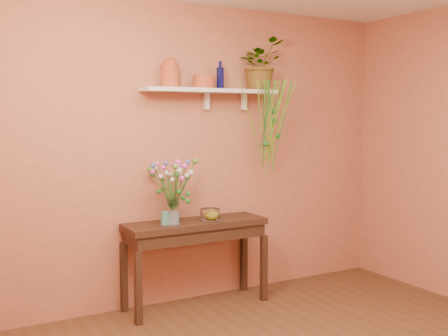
% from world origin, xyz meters
% --- Properties ---
extents(room, '(4.04, 4.04, 2.70)m').
position_xyz_m(room, '(0.00, 0.00, 1.35)').
color(room, brown).
rests_on(room, ground).
extents(sideboard, '(1.27, 0.41, 0.77)m').
position_xyz_m(sideboard, '(-0.16, 1.78, 0.66)').
color(sideboard, '#3A2617').
rests_on(sideboard, ground).
extents(wall_shelf, '(1.30, 0.24, 0.19)m').
position_xyz_m(wall_shelf, '(0.06, 1.87, 1.92)').
color(wall_shelf, white).
rests_on(wall_shelf, room).
extents(terracotta_jug, '(0.20, 0.20, 0.26)m').
position_xyz_m(terracotta_jug, '(-0.34, 1.89, 2.06)').
color(terracotta_jug, '#B74725').
rests_on(terracotta_jug, wall_shelf).
extents(terracotta_pot, '(0.21, 0.21, 0.11)m').
position_xyz_m(terracotta_pot, '(-0.04, 1.84, 1.99)').
color(terracotta_pot, '#B74725').
rests_on(terracotta_pot, wall_shelf).
extents(blue_bottle, '(0.08, 0.08, 0.25)m').
position_xyz_m(blue_bottle, '(0.14, 1.87, 2.04)').
color(blue_bottle, '#090B3D').
rests_on(blue_bottle, wall_shelf).
extents(spider_plant, '(0.53, 0.49, 0.48)m').
position_xyz_m(spider_plant, '(0.58, 1.88, 2.18)').
color(spider_plant, '#216D21').
rests_on(spider_plant, wall_shelf).
extents(plant_fronds, '(0.67, 0.37, 0.88)m').
position_xyz_m(plant_fronds, '(0.60, 1.72, 1.64)').
color(plant_fronds, '#216D21').
rests_on(plant_fronds, wall_shelf).
extents(glass_vase, '(0.11, 0.11, 0.23)m').
position_xyz_m(glass_vase, '(-0.39, 1.73, 0.87)').
color(glass_vase, white).
rests_on(glass_vase, sideboard).
extents(bouquet, '(0.49, 0.48, 0.44)m').
position_xyz_m(bouquet, '(-0.39, 1.73, 1.18)').
color(bouquet, '#386B28').
rests_on(bouquet, glass_vase).
extents(glass_bowl, '(0.18, 0.18, 0.11)m').
position_xyz_m(glass_bowl, '(-0.05, 1.72, 0.82)').
color(glass_bowl, white).
rests_on(glass_bowl, sideboard).
extents(lemon, '(0.09, 0.09, 0.09)m').
position_xyz_m(lemon, '(-0.03, 1.72, 0.82)').
color(lemon, yellow).
rests_on(lemon, glass_bowl).
extents(carton, '(0.06, 0.05, 0.12)m').
position_xyz_m(carton, '(-0.47, 1.74, 0.83)').
color(carton, teal).
rests_on(carton, sideboard).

